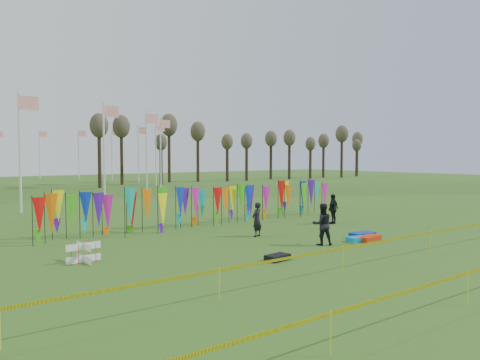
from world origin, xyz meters
TOP-DOWN VIEW (x-y plane):
  - ground at (0.00, 0.00)m, footprint 160.00×160.00m
  - banner_row at (0.28, 8.75)m, footprint 18.64×0.64m
  - caution_tape_near at (-0.22, -2.53)m, footprint 26.00×0.02m
  - tree_line at (32.00, 44.00)m, footprint 53.92×1.92m
  - box_kite at (-8.21, 4.01)m, footprint 0.65×0.65m
  - person_left at (0.07, 4.49)m, footprint 0.70×0.60m
  - person_mid at (0.99, 1.20)m, footprint 1.01×0.88m
  - person_right at (6.05, 5.14)m, footprint 1.08×0.77m
  - kite_bag_turquoise at (2.91, 0.78)m, footprint 1.18×0.75m
  - kite_bag_blue at (3.80, 1.32)m, footprint 1.23×0.70m
  - kite_bag_red at (3.38, 0.65)m, footprint 1.30×0.71m
  - kite_bag_black at (-2.46, 0.15)m, footprint 0.98×0.65m

SIDE VIEW (x-z plane):
  - ground at x=0.00m, z-range 0.00..0.00m
  - kite_bag_black at x=-2.46m, z-range 0.00..0.21m
  - kite_bag_turquoise at x=2.91m, z-range 0.00..0.22m
  - kite_bag_red at x=3.38m, z-range 0.00..0.23m
  - kite_bag_blue at x=3.80m, z-range 0.00..0.25m
  - box_kite at x=-8.21m, z-range 0.00..0.72m
  - caution_tape_near at x=-0.22m, z-range 0.33..1.23m
  - person_left at x=0.07m, z-range 0.00..1.61m
  - person_right at x=6.05m, z-range 0.00..1.66m
  - person_mid at x=0.99m, z-range 0.00..1.78m
  - banner_row at x=0.28m, z-range 0.20..2.36m
  - tree_line at x=32.00m, z-range 2.25..10.09m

